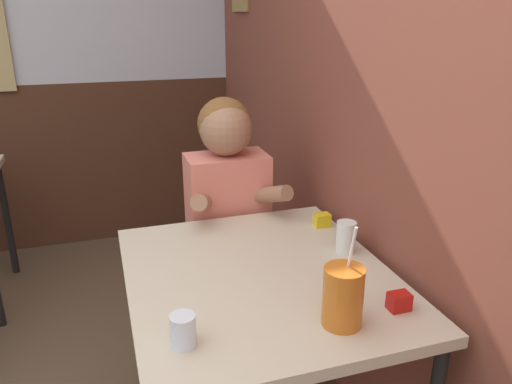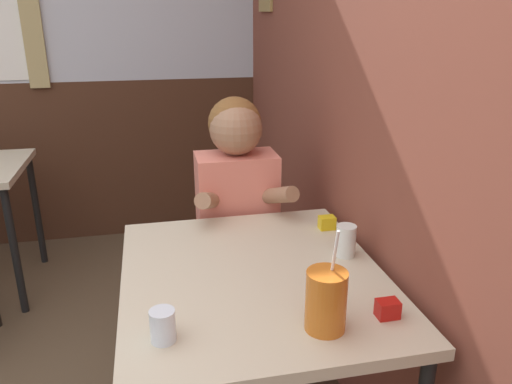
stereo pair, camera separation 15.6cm
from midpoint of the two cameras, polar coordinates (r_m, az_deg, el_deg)
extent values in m
cube|color=brown|center=(2.39, 8.54, 15.41)|extent=(0.06, 4.41, 2.70)
cube|color=#472819|center=(3.66, -21.80, 2.96)|extent=(5.88, 0.06, 1.10)
cube|color=tan|center=(3.47, -23.28, 18.76)|extent=(0.12, 0.02, 0.96)
cube|color=beige|center=(1.61, 2.50, -9.87)|extent=(0.82, 0.95, 0.04)
cylinder|color=black|center=(2.14, -10.67, -13.76)|extent=(0.04, 0.04, 0.71)
cylinder|color=black|center=(2.26, 8.81, -11.62)|extent=(0.04, 0.04, 0.71)
cylinder|color=black|center=(2.85, -24.45, -6.31)|extent=(0.04, 0.04, 0.71)
cylinder|color=black|center=(3.38, -22.58, -2.01)|extent=(0.04, 0.04, 0.71)
cube|color=#EA7F6B|center=(2.39, -0.12, -13.00)|extent=(0.31, 0.20, 0.46)
cube|color=#EA7F6B|center=(2.17, -0.13, -2.20)|extent=(0.34, 0.20, 0.51)
sphere|color=brown|center=(2.08, -0.29, 7.81)|extent=(0.22, 0.22, 0.22)
sphere|color=#9E7051|center=(2.06, -0.13, 7.21)|extent=(0.22, 0.22, 0.22)
cylinder|color=#9E7051|center=(1.97, -3.14, -1.00)|extent=(0.14, 0.27, 0.15)
cylinder|color=#9E7051|center=(2.03, 4.45, -0.42)|extent=(0.14, 0.27, 0.15)
cylinder|color=#C6661E|center=(1.33, 11.39, -12.14)|extent=(0.11, 0.11, 0.17)
cylinder|color=white|center=(1.28, 12.46, -6.96)|extent=(0.01, 0.04, 0.14)
cylinder|color=silver|center=(1.30, -7.12, -15.02)|extent=(0.07, 0.07, 0.09)
cylinder|color=silver|center=(1.73, 12.81, -5.50)|extent=(0.07, 0.07, 0.11)
cube|color=#B7140F|center=(1.45, 17.91, -12.68)|extent=(0.06, 0.04, 0.05)
cube|color=yellow|center=(1.93, 10.42, -3.51)|extent=(0.06, 0.04, 0.05)
camera|label=1|loc=(0.08, -87.36, 0.95)|focal=35.00mm
camera|label=2|loc=(0.08, 92.64, -0.95)|focal=35.00mm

